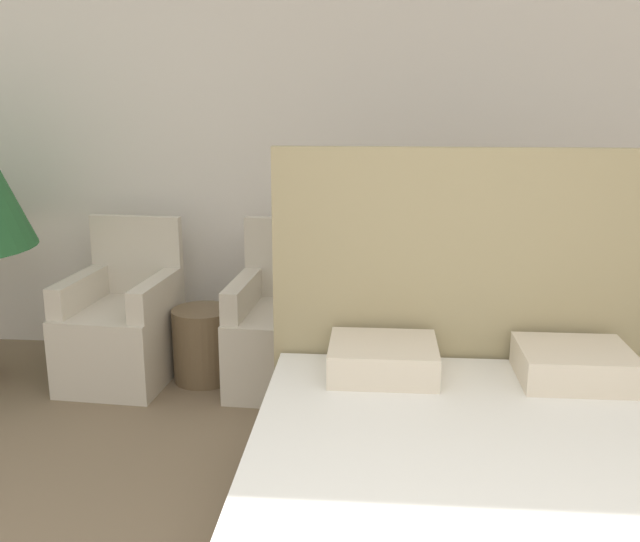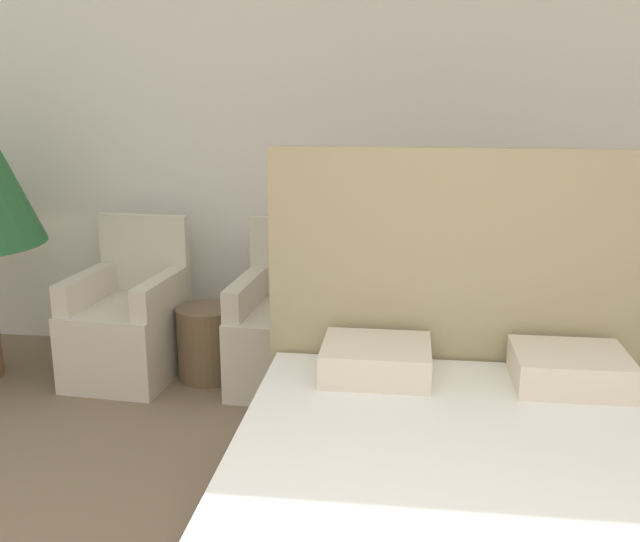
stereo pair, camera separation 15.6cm
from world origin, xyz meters
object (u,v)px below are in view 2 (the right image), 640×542
object	(u,v)px
bed	(484,514)
armchair_near_window_left	(128,329)
armchair_near_window_right	(287,335)
side_table	(208,343)

from	to	relation	value
bed	armchair_near_window_left	xyz separation A→B (m)	(-1.90, 1.66, 0.01)
armchair_near_window_right	side_table	bearing A→B (deg)	-179.53
bed	armchair_near_window_right	distance (m)	1.92
bed	armchair_near_window_right	size ratio (longest dim) A/B	2.26
side_table	bed	bearing A→B (deg)	-49.76
armchair_near_window_right	bed	bearing A→B (deg)	-56.80
armchair_near_window_right	side_table	world-z (taller)	armchair_near_window_right
bed	armchair_near_window_right	bearing A→B (deg)	119.78
bed	armchair_near_window_left	size ratio (longest dim) A/B	2.26
armchair_near_window_left	side_table	world-z (taller)	armchair_near_window_left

